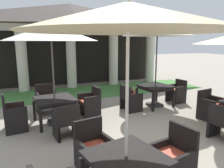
{
  "coord_description": "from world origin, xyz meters",
  "views": [
    {
      "loc": [
        -1.9,
        -3.13,
        2.24
      ],
      "look_at": [
        0.16,
        2.2,
        1.1
      ],
      "focal_mm": 34.23,
      "sensor_mm": 36.0,
      "label": 1
    }
  ],
  "objects_px": {
    "patio_umbrella_near_foreground": "(157,31)",
    "patio_chair_near_foreground_west": "(130,99)",
    "patio_chair_far_back_east": "(90,103)",
    "patio_table_mid_left": "(126,162)",
    "patio_chair_mid_right_north": "(211,106)",
    "patio_chair_far_back_south": "(66,122)",
    "patio_chair_mid_left_north": "(93,149)",
    "patio_chair_mid_right_west": "(223,123)",
    "patio_chair_far_back_west": "(13,114)",
    "terracotta_urn": "(132,93)",
    "patio_table_near_foreground": "(155,88)",
    "patio_umbrella_far_back": "(51,33)",
    "patio_table_far_back": "(55,101)",
    "patio_chair_far_back_north": "(47,99)",
    "patio_chair_mid_left_east": "(174,157)",
    "patio_umbrella_mid_left": "(128,18)",
    "patio_chair_near_foreground_east": "(177,91)"
  },
  "relations": [
    {
      "from": "patio_chair_far_back_north",
      "to": "terracotta_urn",
      "type": "height_order",
      "value": "patio_chair_far_back_north"
    },
    {
      "from": "patio_chair_mid_left_east",
      "to": "patio_chair_far_back_south",
      "type": "height_order",
      "value": "patio_chair_mid_left_east"
    },
    {
      "from": "patio_table_mid_left",
      "to": "patio_chair_far_back_south",
      "type": "xyz_separation_m",
      "value": [
        -0.41,
        2.43,
        -0.24
      ]
    },
    {
      "from": "patio_chair_mid_right_north",
      "to": "terracotta_urn",
      "type": "bearing_deg",
      "value": -82.53
    },
    {
      "from": "patio_umbrella_far_back",
      "to": "patio_chair_far_back_west",
      "type": "bearing_deg",
      "value": -172.43
    },
    {
      "from": "patio_table_mid_left",
      "to": "patio_chair_mid_right_north",
      "type": "xyz_separation_m",
      "value": [
        3.71,
        2.15,
        -0.24
      ]
    },
    {
      "from": "patio_chair_mid_right_north",
      "to": "patio_chair_far_back_south",
      "type": "bearing_deg",
      "value": -14.2
    },
    {
      "from": "patio_umbrella_mid_left",
      "to": "patio_chair_far_back_west",
      "type": "distance_m",
      "value": 4.24
    },
    {
      "from": "patio_chair_near_foreground_west",
      "to": "patio_chair_far_back_east",
      "type": "distance_m",
      "value": 1.38
    },
    {
      "from": "patio_umbrella_near_foreground",
      "to": "patio_chair_mid_left_north",
      "type": "distance_m",
      "value": 4.77
    },
    {
      "from": "patio_chair_far_back_north",
      "to": "terracotta_urn",
      "type": "xyz_separation_m",
      "value": [
        3.4,
        0.74,
        -0.26
      ]
    },
    {
      "from": "patio_chair_far_back_south",
      "to": "terracotta_urn",
      "type": "height_order",
      "value": "patio_chair_far_back_south"
    },
    {
      "from": "patio_chair_mid_right_north",
      "to": "patio_chair_far_back_south",
      "type": "relative_size",
      "value": 1.01
    },
    {
      "from": "patio_chair_near_foreground_west",
      "to": "patio_table_far_back",
      "type": "relative_size",
      "value": 0.73
    },
    {
      "from": "patio_chair_mid_left_north",
      "to": "terracotta_urn",
      "type": "bearing_deg",
      "value": -135.46
    },
    {
      "from": "patio_chair_near_foreground_east",
      "to": "patio_table_mid_left",
      "type": "distance_m",
      "value": 5.61
    },
    {
      "from": "patio_chair_mid_left_north",
      "to": "patio_chair_mid_right_west",
      "type": "bearing_deg",
      "value": 169.64
    },
    {
      "from": "patio_chair_far_back_west",
      "to": "terracotta_urn",
      "type": "xyz_separation_m",
      "value": [
        4.32,
        1.92,
        -0.26
      ]
    },
    {
      "from": "patio_chair_far_back_east",
      "to": "patio_chair_far_back_south",
      "type": "bearing_deg",
      "value": 134.94
    },
    {
      "from": "patio_chair_far_back_east",
      "to": "patio_chair_far_back_north",
      "type": "height_order",
      "value": "patio_chair_far_back_east"
    },
    {
      "from": "patio_umbrella_near_foreground",
      "to": "patio_umbrella_mid_left",
      "type": "xyz_separation_m",
      "value": [
        -2.9,
        -3.86,
        -0.06
      ]
    },
    {
      "from": "patio_chair_mid_left_north",
      "to": "patio_umbrella_far_back",
      "type": "relative_size",
      "value": 0.33
    },
    {
      "from": "patio_chair_mid_left_east",
      "to": "patio_chair_mid_right_north",
      "type": "height_order",
      "value": "patio_chair_mid_left_east"
    },
    {
      "from": "patio_table_near_foreground",
      "to": "patio_umbrella_far_back",
      "type": "distance_m",
      "value": 3.92
    },
    {
      "from": "patio_umbrella_far_back",
      "to": "patio_umbrella_near_foreground",
      "type": "bearing_deg",
      "value": 6.33
    },
    {
      "from": "terracotta_urn",
      "to": "patio_chair_far_back_south",
      "type": "bearing_deg",
      "value": -137.91
    },
    {
      "from": "patio_chair_mid_left_north",
      "to": "terracotta_urn",
      "type": "height_order",
      "value": "patio_chair_mid_left_north"
    },
    {
      "from": "patio_table_near_foreground",
      "to": "patio_chair_near_foreground_west",
      "type": "xyz_separation_m",
      "value": [
        -1.03,
        -0.14,
        -0.25
      ]
    },
    {
      "from": "patio_chair_mid_left_north",
      "to": "patio_chair_far_back_east",
      "type": "relative_size",
      "value": 0.99
    },
    {
      "from": "patio_table_mid_left",
      "to": "patio_chair_mid_right_north",
      "type": "height_order",
      "value": "patio_chair_mid_right_north"
    },
    {
      "from": "patio_chair_far_back_south",
      "to": "patio_table_mid_left",
      "type": "bearing_deg",
      "value": -87.89
    },
    {
      "from": "patio_chair_far_back_east",
      "to": "patio_umbrella_mid_left",
      "type": "bearing_deg",
      "value": 164.67
    },
    {
      "from": "patio_chair_near_foreground_west",
      "to": "patio_chair_mid_left_north",
      "type": "height_order",
      "value": "patio_chair_mid_left_north"
    },
    {
      "from": "patio_umbrella_near_foreground",
      "to": "patio_chair_far_back_north",
      "type": "distance_m",
      "value": 4.23
    },
    {
      "from": "patio_umbrella_mid_left",
      "to": "patio_chair_far_back_west",
      "type": "xyz_separation_m",
      "value": [
        -1.6,
        3.33,
        -2.07
      ]
    },
    {
      "from": "patio_chair_far_back_south",
      "to": "patio_chair_mid_right_north",
      "type": "bearing_deg",
      "value": -11.42
    },
    {
      "from": "patio_umbrella_near_foreground",
      "to": "patio_chair_near_foreground_west",
      "type": "height_order",
      "value": "patio_umbrella_near_foreground"
    },
    {
      "from": "patio_chair_mid_left_north",
      "to": "patio_chair_far_back_west",
      "type": "xyz_separation_m",
      "value": [
        -1.41,
        2.4,
        0.03
      ]
    },
    {
      "from": "patio_chair_far_back_east",
      "to": "patio_chair_far_back_west",
      "type": "xyz_separation_m",
      "value": [
        -2.09,
        -0.28,
        0.0
      ]
    },
    {
      "from": "patio_chair_mid_left_east",
      "to": "patio_chair_far_back_west",
      "type": "xyz_separation_m",
      "value": [
        -2.54,
        3.14,
        0.03
      ]
    },
    {
      "from": "patio_chair_mid_left_north",
      "to": "patio_chair_far_back_south",
      "type": "bearing_deg",
      "value": -93.05
    },
    {
      "from": "patio_chair_mid_left_east",
      "to": "patio_table_far_back",
      "type": "xyz_separation_m",
      "value": [
        -1.49,
        3.28,
        0.22
      ]
    },
    {
      "from": "patio_umbrella_mid_left",
      "to": "terracotta_urn",
      "type": "relative_size",
      "value": 6.64
    },
    {
      "from": "patio_umbrella_near_foreground",
      "to": "patio_chair_far_back_east",
      "type": "xyz_separation_m",
      "value": [
        -2.41,
        -0.24,
        -2.14
      ]
    },
    {
      "from": "patio_table_far_back",
      "to": "patio_umbrella_near_foreground",
      "type": "bearing_deg",
      "value": 6.33
    },
    {
      "from": "patio_umbrella_near_foreground",
      "to": "patio_chair_mid_left_north",
      "type": "xyz_separation_m",
      "value": [
        -3.09,
        -2.92,
        -2.17
      ]
    },
    {
      "from": "patio_table_mid_left",
      "to": "patio_chair_far_back_east",
      "type": "bearing_deg",
      "value": 82.25
    },
    {
      "from": "patio_chair_mid_right_west",
      "to": "patio_umbrella_near_foreground",
      "type": "bearing_deg",
      "value": 169.96
    },
    {
      "from": "patio_chair_near_foreground_east",
      "to": "patio_chair_far_back_north",
      "type": "height_order",
      "value": "patio_chair_far_back_north"
    },
    {
      "from": "patio_chair_far_back_south",
      "to": "patio_chair_near_foreground_west",
      "type": "bearing_deg",
      "value": 21.83
    }
  ]
}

